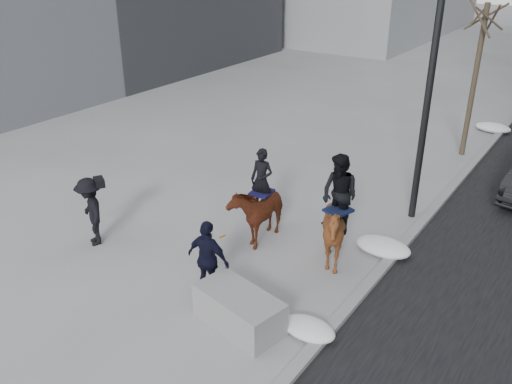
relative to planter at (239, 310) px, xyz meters
The scene contains 10 objects.
ground 2.06m from the planter, 134.65° to the left, with size 120.00×120.00×0.00m, color gray.
curb 11.55m from the planter, 82.16° to the left, with size 0.25×90.00×0.12m, color gray.
planter is the anchor object (origin of this frame).
tree_near 12.26m from the planter, 85.34° to the left, with size 1.20×1.20×5.67m, color #34291E, non-canonical shape.
mounted_left 3.54m from the planter, 118.13° to the left, with size 0.99×1.88×2.34m.
mounted_right 3.10m from the planter, 79.93° to the left, with size 1.85×1.96×2.72m.
feeder 1.32m from the planter, 157.70° to the left, with size 1.04×0.87×1.75m.
camera_crew 4.91m from the planter, behind, with size 1.31×1.13×1.75m.
lamppost 7.92m from the planter, 79.46° to the left, with size 0.25×1.46×9.09m.
snow_piles 7.64m from the planter, 80.40° to the left, with size 1.36×15.37×0.35m.
Camera 1 is at (6.58, -8.31, 6.97)m, focal length 38.00 mm.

